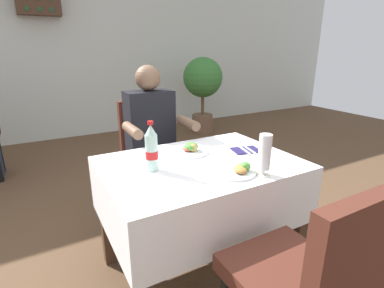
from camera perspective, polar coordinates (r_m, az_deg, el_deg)
name	(u,v)px	position (r m, az deg, el deg)	size (l,w,h in m)	color
ground_plane	(181,272)	(2.06, -2.08, -23.73)	(11.00, 11.00, 0.00)	brown
back_wall	(72,43)	(5.05, -22.29, 17.73)	(11.00, 0.12, 2.89)	silver
main_dining_table	(200,189)	(1.78, 1.58, -8.79)	(1.12, 0.81, 0.75)	white
chair_far_diner_seat	(152,152)	(2.44, -7.91, -1.62)	(0.44, 0.50, 0.97)	#4C2319
chair_near_camera_side	(307,278)	(1.28, 21.50, -23.09)	(0.44, 0.50, 0.97)	#4C2319
seated_diner_far	(153,138)	(2.29, -7.60, 1.17)	(0.50, 0.46, 1.26)	#282D42
plate_near_camera	(237,170)	(1.57, 8.68, -5.03)	(0.25, 0.25, 0.06)	white
plate_far_diner	(189,150)	(1.84, -0.50, -1.08)	(0.26, 0.26, 0.07)	white
beer_glass_left	(265,154)	(1.53, 14.00, -1.83)	(0.07, 0.07, 0.22)	white
cola_bottle_primary	(151,149)	(1.56, -7.91, -1.02)	(0.07, 0.07, 0.27)	silver
napkin_cutlery_set	(246,150)	(1.91, 10.46, -1.14)	(0.19, 0.20, 0.01)	#231E4C
potted_plant_corner	(203,83)	(4.89, 2.11, 11.77)	(0.64, 0.64, 1.24)	brown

